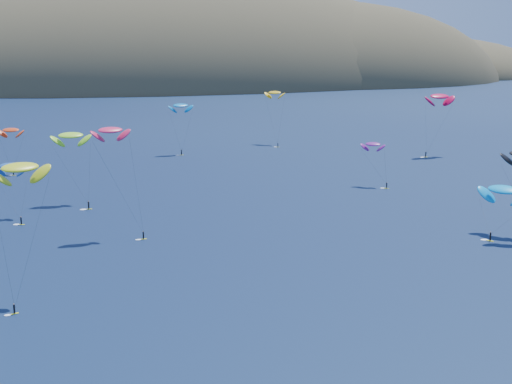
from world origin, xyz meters
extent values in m
ellipsoid|color=#3D3526|center=(20.00, 560.00, -12.60)|extent=(600.00, 300.00, 210.00)
ellipsoid|color=#3D3526|center=(180.00, 540.00, -9.36)|extent=(320.00, 220.00, 156.00)
ellipsoid|color=#3D3526|center=(300.00, 580.00, -5.04)|extent=(240.00, 180.00, 84.00)
cube|color=yellow|center=(-54.29, 157.84, 0.04)|extent=(1.32, 0.72, 0.07)
cylinder|color=black|center=(-54.29, 157.84, 0.83)|extent=(0.30, 0.30, 1.36)
sphere|color=#8C6047|center=(-54.29, 157.84, 1.62)|extent=(0.23, 0.23, 0.23)
ellipsoid|color=red|center=(-54.61, 162.66, 13.93)|extent=(9.03, 6.08, 4.62)
cube|color=yellow|center=(-42.82, 39.94, 0.04)|extent=(1.39, 0.85, 0.07)
cylinder|color=black|center=(-42.82, 39.94, 0.88)|extent=(0.31, 0.31, 1.43)
sphere|color=#8C6047|center=(-42.82, 39.94, 1.71)|extent=(0.24, 0.24, 0.24)
ellipsoid|color=#BECD1B|center=(-41.00, 47.58, 23.08)|extent=(10.68, 7.77, 5.42)
cube|color=yellow|center=(-30.91, 108.09, 0.05)|extent=(1.68, 0.56, 0.09)
cylinder|color=black|center=(-30.91, 108.09, 1.09)|extent=(0.39, 0.39, 1.78)
sphere|color=#8C6047|center=(-30.91, 108.09, 2.12)|extent=(0.30, 0.30, 0.30)
ellipsoid|color=#95E827|center=(-34.68, 118.29, 18.03)|extent=(10.23, 5.13, 5.59)
cube|color=yellow|center=(2.43, 182.70, 0.04)|extent=(1.67, 0.66, 0.09)
cylinder|color=black|center=(2.43, 182.70, 1.06)|extent=(0.38, 0.38, 1.74)
sphere|color=#8C6047|center=(2.43, 182.70, 2.07)|extent=(0.29, 0.29, 0.29)
ellipsoid|color=#0069B3|center=(3.13, 187.57, 17.83)|extent=(9.31, 5.18, 4.95)
cube|color=yellow|center=(55.55, 59.52, 0.04)|extent=(1.34, 1.53, 0.09)
cylinder|color=black|center=(55.55, 59.52, 1.04)|extent=(0.37, 0.37, 1.70)
sphere|color=#8C6047|center=(55.55, 59.52, 2.03)|extent=(0.28, 0.28, 0.28)
ellipsoid|color=#008ED8|center=(61.12, 64.62, 10.25)|extent=(10.92, 11.90, 6.19)
cube|color=yellow|center=(54.11, 113.70, 0.04)|extent=(1.43, 1.09, 0.08)
cylinder|color=black|center=(54.11, 113.70, 0.93)|extent=(0.33, 0.33, 1.52)
sphere|color=#8C6047|center=(54.11, 113.70, 1.81)|extent=(0.25, 0.25, 0.25)
ellipsoid|color=#70157D|center=(51.90, 119.91, 12.26)|extent=(7.59, 6.36, 3.86)
cube|color=yellow|center=(88.45, 158.76, 0.04)|extent=(1.68, 0.69, 0.09)
cylinder|color=black|center=(88.45, 158.76, 1.07)|extent=(0.38, 0.38, 1.74)
sphere|color=#8C6047|center=(88.45, 158.76, 2.08)|extent=(0.29, 0.29, 0.29)
ellipsoid|color=#BC073A|center=(95.00, 163.34, 21.49)|extent=(12.47, 7.07, 6.60)
cube|color=yellow|center=(-19.02, 77.98, 0.04)|extent=(1.46, 0.63, 0.08)
cylinder|color=black|center=(-19.02, 77.98, 0.93)|extent=(0.33, 0.33, 1.51)
sphere|color=#8C6047|center=(-19.02, 77.98, 1.81)|extent=(0.25, 0.25, 0.25)
ellipsoid|color=#D51F4E|center=(-25.01, 84.21, 23.83)|extent=(8.85, 5.16, 4.66)
cube|color=yellow|center=(-46.62, 96.50, 0.04)|extent=(1.59, 0.86, 0.08)
cylinder|color=black|center=(-46.62, 96.50, 1.00)|extent=(0.36, 0.36, 1.63)
sphere|color=#8C6047|center=(-46.62, 96.50, 1.95)|extent=(0.27, 0.27, 0.27)
ellipsoid|color=#1C4D9A|center=(-49.20, 106.32, 12.63)|extent=(9.57, 6.41, 4.89)
cube|color=yellow|center=(41.69, 192.24, 0.04)|extent=(1.30, 1.06, 0.07)
cylinder|color=black|center=(41.69, 192.24, 0.86)|extent=(0.31, 0.31, 1.41)
sphere|color=#8C6047|center=(41.69, 192.24, 1.68)|extent=(0.24, 0.24, 0.24)
ellipsoid|color=gold|center=(43.29, 204.14, 20.34)|extent=(8.91, 7.76, 4.57)
camera|label=1|loc=(-28.49, -75.84, 46.05)|focal=50.00mm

